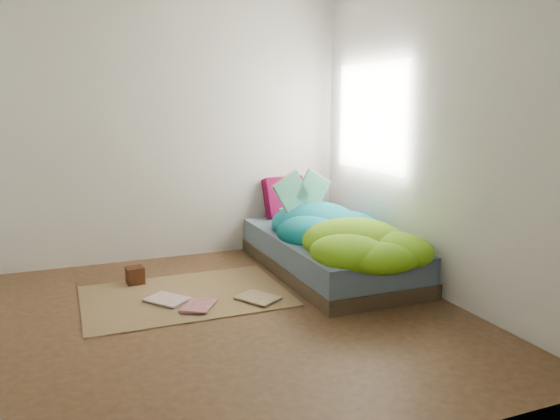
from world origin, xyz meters
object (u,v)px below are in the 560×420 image
Objects in this scene: bed at (328,254)px; open_book at (303,180)px; floor_book_a at (157,305)px; floor_book_b at (185,305)px; wooden_box at (135,275)px; pillow_magenta at (284,197)px.

bed is 4.13× the size of open_book.
open_book reaches higher than floor_book_a.
floor_book_b is (-1.28, -0.67, -0.80)m from open_book.
floor_book_b reaches higher than floor_book_a.
open_book is 1.78m from floor_book_a.
open_book is at bearing 60.66° from floor_book_b.
open_book is at bearing -16.97° from floor_book_a.
floor_book_a is (-1.62, -0.32, -0.14)m from bed.
open_book is 1.73m from wooden_box.
pillow_magenta is 0.71m from open_book.
wooden_box is at bearing 144.64° from floor_book_b.
bed is 14.00× the size of wooden_box.
bed is at bearing -90.89° from pillow_magenta.
open_book reaches higher than floor_book_b.
floor_book_b is at bearing -63.39° from floor_book_a.
floor_book_a is at bearing -82.15° from wooden_box.
bed reaches higher than floor_book_b.
pillow_magenta is 1.34× the size of floor_book_a.
bed is 1.73m from wooden_box.
open_book is 3.39× the size of wooden_box.
pillow_magenta is 1.82m from wooden_box.
floor_book_b is at bearing -163.83° from bed.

